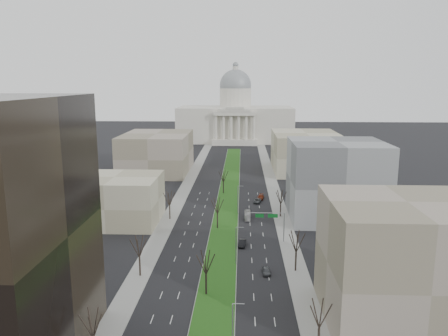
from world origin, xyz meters
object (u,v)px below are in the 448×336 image
(car_black, at_px, (242,243))
(car_red, at_px, (261,197))
(box_van, at_px, (248,215))
(car_grey_far, at_px, (257,201))
(car_grey_near, at_px, (266,271))

(car_black, bearing_deg, car_red, 87.43)
(car_red, distance_m, box_van, 23.73)
(car_black, relative_size, car_grey_far, 0.96)
(car_grey_far, bearing_deg, car_grey_near, -80.43)
(car_black, relative_size, box_van, 0.64)
(car_grey_near, xyz_separation_m, box_van, (-3.69, 39.53, 0.35))
(car_grey_near, height_order, car_black, car_black)
(car_grey_near, xyz_separation_m, car_red, (1.35, 62.71, 0.05))
(car_red, bearing_deg, car_grey_far, -98.05)
(car_black, bearing_deg, box_van, 91.60)
(car_black, height_order, car_grey_far, car_black)
(car_grey_near, bearing_deg, car_grey_far, 85.85)
(car_grey_near, bearing_deg, box_van, 91.15)
(box_van, bearing_deg, car_grey_near, -84.00)
(car_grey_far, distance_m, box_van, 18.58)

